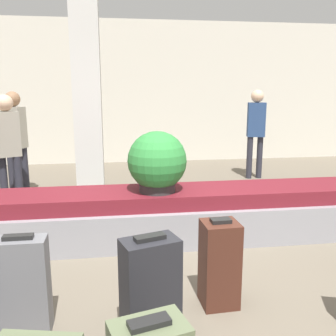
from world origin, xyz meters
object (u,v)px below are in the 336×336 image
at_px(suitcase_1, 150,291).
at_px(traveler_0, 256,126).
at_px(suitcase_4, 219,264).
at_px(traveler_1, 8,143).
at_px(potted_plant_1, 157,163).
at_px(suitcase_3, 22,286).
at_px(pillar, 87,95).
at_px(traveler_2, 15,135).

xyz_separation_m(suitcase_1, traveler_0, (2.44, 4.49, 0.63)).
relative_size(suitcase_4, traveler_1, 0.44).
distance_m(suitcase_1, suitcase_4, 0.69).
distance_m(potted_plant_1, traveler_1, 2.34).
xyz_separation_m(suitcase_3, traveler_0, (3.31, 4.27, 0.65)).
relative_size(pillar, suitcase_4, 4.46).
distance_m(pillar, traveler_1, 1.28).
xyz_separation_m(suitcase_3, potted_plant_1, (1.11, 1.49, 0.55)).
bearing_deg(traveler_1, suitcase_4, 106.17).
bearing_deg(potted_plant_1, suitcase_4, -75.95).
bearing_deg(suitcase_1, traveler_0, 44.20).
bearing_deg(traveler_1, suitcase_3, 82.04).
height_order(suitcase_3, potted_plant_1, potted_plant_1).
distance_m(pillar, suitcase_4, 3.41).
height_order(pillar, suitcase_1, pillar).
xyz_separation_m(suitcase_1, traveler_2, (-1.73, 3.78, 0.61)).
relative_size(pillar, suitcase_1, 4.17).
distance_m(suitcase_3, traveler_2, 3.72).
bearing_deg(suitcase_4, suitcase_1, -149.82).
xyz_separation_m(pillar, suitcase_3, (-0.29, -3.10, -1.25)).
bearing_deg(traveler_2, potted_plant_1, -18.08).
bearing_deg(traveler_2, traveler_0, 37.93).
distance_m(pillar, traveler_0, 3.29).
xyz_separation_m(pillar, traveler_1, (-1.08, -0.24, -0.64)).
bearing_deg(traveler_1, suitcase_1, 94.90).
xyz_separation_m(pillar, traveler_2, (-1.15, 0.46, -0.61)).
bearing_deg(traveler_2, suitcase_3, -48.13).
bearing_deg(traveler_0, suitcase_3, 63.50).
height_order(suitcase_3, traveler_2, traveler_2).
height_order(suitcase_1, potted_plant_1, potted_plant_1).
xyz_separation_m(pillar, suitcase_1, (0.58, -3.32, -1.23)).
xyz_separation_m(suitcase_1, traveler_1, (-1.66, 3.08, 0.59)).
xyz_separation_m(potted_plant_1, traveler_0, (2.19, 2.78, 0.10)).
bearing_deg(suitcase_4, suitcase_3, -176.51).
distance_m(suitcase_1, potted_plant_1, 1.81).
height_order(suitcase_1, traveler_2, traveler_2).
relative_size(suitcase_1, traveler_1, 0.47).
bearing_deg(traveler_2, traveler_1, -56.05).
relative_size(pillar, traveler_1, 1.98).
height_order(traveler_0, traveler_2, traveler_0).
bearing_deg(suitcase_4, traveler_0, 63.26).
height_order(suitcase_1, traveler_0, traveler_0).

